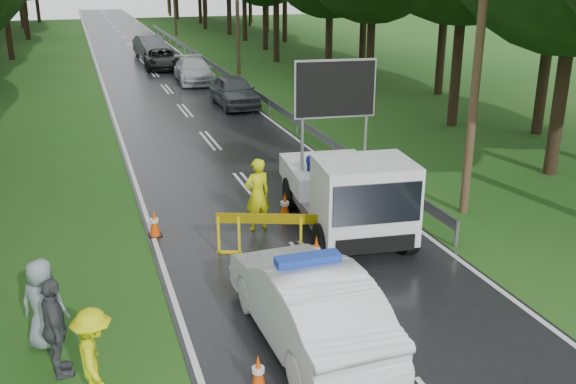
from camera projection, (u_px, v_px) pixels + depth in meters
name	position (u px, v px, depth m)	size (l,w,h in m)	color
ground	(316.00, 267.00, 14.79)	(160.00, 160.00, 0.00)	#1B4C15
road	(154.00, 74.00, 41.67)	(7.00, 140.00, 0.02)	black
guardrail	(211.00, 63.00, 42.29)	(0.12, 60.06, 0.70)	gray
utility_pole_near	(481.00, 28.00, 16.44)	(1.40, 0.24, 10.00)	#4E3E24
police_sedan	(307.00, 303.00, 11.65)	(1.86, 4.84, 1.73)	white
work_truck	(348.00, 191.00, 16.34)	(2.90, 5.55, 4.25)	gray
barrier	(270.00, 224.00, 15.19)	(2.41, 0.95, 1.06)	yellow
officer	(257.00, 195.00, 16.62)	(0.71, 0.47, 1.95)	#CAD00B
civilian	(313.00, 187.00, 17.49)	(0.86, 0.67, 1.77)	navy
bystander_left	(95.00, 358.00, 9.91)	(1.08, 0.62, 1.68)	#D3D90B
bystander_mid	(55.00, 328.00, 10.61)	(1.05, 0.44, 1.79)	#404147
bystander_right	(43.00, 304.00, 11.46)	(0.84, 0.55, 1.72)	gray
queue_car_first	(234.00, 91.00, 31.67)	(1.80, 4.46, 1.52)	#464A4E
queue_car_second	(194.00, 70.00, 38.25)	(2.01, 4.95, 1.44)	#A2A5A9
queue_car_third	(162.00, 59.00, 43.33)	(2.21, 4.79, 1.33)	black
queue_car_fourth	(151.00, 47.00, 48.65)	(1.75, 5.02, 1.65)	#3C3E43
cone_near_left	(258.00, 374.00, 10.36)	(0.33, 0.33, 0.70)	black
cone_center	(316.00, 252.00, 14.67)	(0.38, 0.38, 0.80)	black
cone_far	(285.00, 206.00, 17.46)	(0.38, 0.38, 0.80)	black
cone_left_mid	(154.00, 223.00, 16.39)	(0.35, 0.35, 0.74)	black
cone_right	(340.00, 183.00, 19.43)	(0.35, 0.35, 0.75)	black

